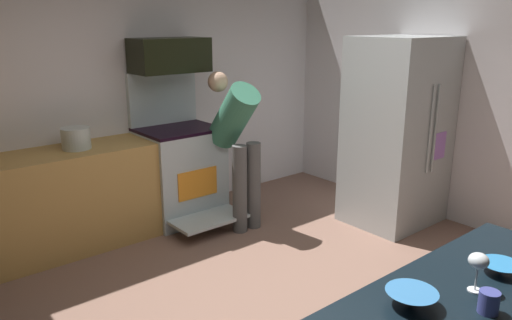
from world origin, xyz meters
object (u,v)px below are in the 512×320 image
microwave (170,55)px  wine_glass_far (478,262)px  stock_pot (76,138)px  oven_range (180,170)px  person_cook (237,138)px  mixing_bowl_large (411,299)px  mixing_bowl_small (500,268)px  refrigerator (397,132)px  mug_coffee (489,302)px

microwave → wine_glass_far: size_ratio=4.29×
stock_pot → wine_glass_far: bearing=-82.9°
microwave → wine_glass_far: 3.58m
oven_range → person_cook: size_ratio=0.99×
microwave → mixing_bowl_large: (-0.90, -3.37, -0.72)m
mixing_bowl_large → stock_pot: stock_pot is taller
oven_range → mixing_bowl_small: oven_range is taller
mixing_bowl_small → mixing_bowl_large: bearing=169.2°
mixing_bowl_large → wine_glass_far: bearing=-19.4°
mixing_bowl_large → microwave: bearing=75.1°
stock_pot → refrigerator: bearing=-28.6°
refrigerator → oven_range: bearing=138.8°
mixing_bowl_small → stock_pot: (-0.65, 3.39, 0.07)m
wine_glass_far → microwave: bearing=80.3°
wine_glass_far → stock_pot: 3.42m
mixing_bowl_small → oven_range: bearing=83.9°
refrigerator → mug_coffee: size_ratio=20.32×
oven_range → person_cook: (0.33, -0.53, 0.39)m
microwave → refrigerator: bearing=-43.0°
oven_range → stock_pot: oven_range is taller
mixing_bowl_large → oven_range: bearing=74.7°
stock_pot → person_cook: bearing=-21.9°
oven_range → mug_coffee: (-0.71, -3.49, 0.44)m
person_cook → mug_coffee: person_cook is taller
microwave → refrigerator: refrigerator is taller
person_cook → stock_pot: (-1.35, 0.54, 0.10)m
person_cook → mixing_bowl_small: person_cook is taller
wine_glass_far → stock_pot: size_ratio=0.70×
mug_coffee → mixing_bowl_large: bearing=130.9°
microwave → refrigerator: size_ratio=0.40×
oven_range → microwave: 1.15m
microwave → mixing_bowl_large: 3.56m
oven_range → stock_pot: bearing=179.2°
refrigerator → mixing_bowl_small: refrigerator is taller
mug_coffee → oven_range: bearing=78.5°
mixing_bowl_small → stock_pot: bearing=100.9°
person_cook → mixing_bowl_large: (-1.23, -2.75, 0.04)m
person_cook → mug_coffee: (-1.04, -2.97, 0.05)m
oven_range → person_cook: person_cook is taller
mixing_bowl_large → mug_coffee: bearing=-49.1°
mug_coffee → stock_pot: size_ratio=0.37×
microwave → mug_coffee: microwave is taller
microwave → mixing_bowl_small: (-0.36, -3.47, -0.73)m
wine_glass_far → mug_coffee: size_ratio=1.90×
oven_range → wine_glass_far: (-0.59, -3.38, 0.53)m
wine_glass_far → mixing_bowl_small: bearing=1.0°
microwave → person_cook: size_ratio=0.49×
wine_glass_far → person_cook: bearing=72.0°
refrigerator → wine_glass_far: (-2.23, -1.95, 0.11)m
mug_coffee → stock_pot: (-0.31, 3.51, 0.05)m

